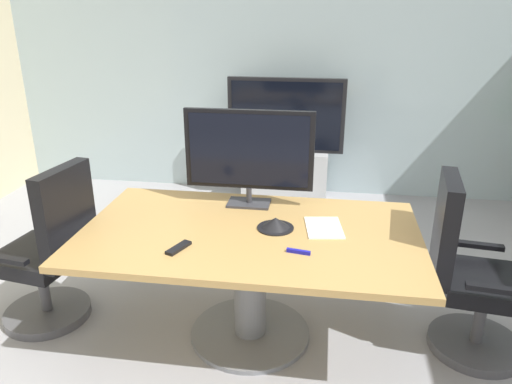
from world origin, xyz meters
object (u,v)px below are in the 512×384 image
tv_monitor (249,152)px  conference_phone (275,224)px  office_chair_left (51,259)px  conference_table (250,258)px  wall_display_unit (285,160)px  remote_control (179,248)px  office_chair_right (469,282)px

tv_monitor → conference_phone: (0.22, -0.36, -0.33)m
office_chair_left → conference_table: bearing=99.7°
wall_display_unit → remote_control: bearing=-97.3°
office_chair_right → tv_monitor: size_ratio=1.30×
office_chair_left → tv_monitor: bearing=118.2°
conference_phone → tv_monitor: bearing=121.3°
office_chair_left → office_chair_right: same height
conference_table → wall_display_unit: (-0.01, 2.38, -0.12)m
office_chair_left → tv_monitor: (1.23, 0.44, 0.64)m
conference_table → office_chair_left: office_chair_left is taller
tv_monitor → wall_display_unit: bearing=88.1°
tv_monitor → remote_control: size_ratio=4.94×
conference_table → tv_monitor: bearing=99.7°
office_chair_right → conference_phone: bearing=98.8°
tv_monitor → wall_display_unit: (0.06, 1.96, -0.66)m
office_chair_right → wall_display_unit: size_ratio=0.83×
office_chair_right → remote_control: size_ratio=6.41×
office_chair_left → remote_control: office_chair_left is taller
tv_monitor → conference_phone: bearing=-58.7°
conference_table → office_chair_left: (-1.30, -0.02, -0.10)m
remote_control → office_chair_left: bearing=-173.2°
office_chair_left → wall_display_unit: size_ratio=0.83×
office_chair_left → remote_control: size_ratio=6.41×
office_chair_left → conference_phone: bearing=101.8°
conference_phone → remote_control: size_ratio=1.29×
conference_table → office_chair_right: bearing=3.7°
conference_table → tv_monitor: 0.68m
tv_monitor → conference_phone: 0.53m
wall_display_unit → tv_monitor: bearing=-91.9°
office_chair_right → remote_control: (-1.65, -0.37, 0.29)m
conference_table → conference_phone: conference_phone is taller
conference_table → conference_phone: bearing=20.1°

